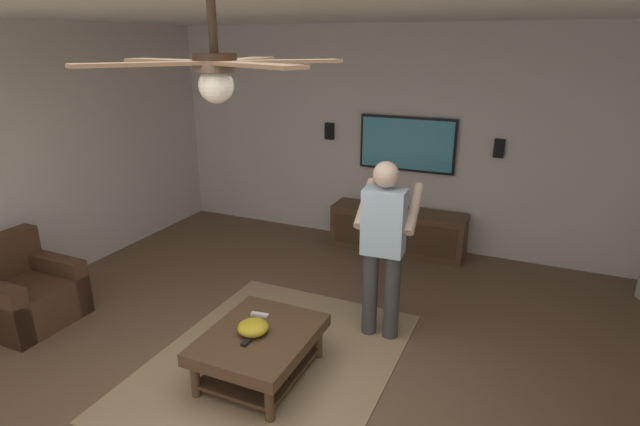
{
  "coord_description": "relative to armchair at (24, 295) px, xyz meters",
  "views": [
    {
      "loc": [
        -2.51,
        -1.59,
        2.58
      ],
      "look_at": [
        1.3,
        0.11,
        1.16
      ],
      "focal_mm": 28.4,
      "sensor_mm": 36.0,
      "label": 1
    }
  ],
  "objects": [
    {
      "name": "tv",
      "position": [
        3.4,
        -2.79,
        1.07
      ],
      "size": [
        0.05,
        1.22,
        0.69
      ],
      "rotation": [
        0.0,
        0.0,
        3.14
      ],
      "color": "black"
    },
    {
      "name": "vase_round",
      "position": [
        3.17,
        -2.45,
        0.38
      ],
      "size": [
        0.22,
        0.22,
        0.22
      ],
      "primitive_type": "sphere",
      "color": "red",
      "rests_on": "media_console"
    },
    {
      "name": "ground_plane",
      "position": [
        -0.28,
        -2.76,
        -0.28
      ],
      "size": [
        8.93,
        8.93,
        0.0
      ],
      "primitive_type": "plane",
      "color": "brown"
    },
    {
      "name": "armchair",
      "position": [
        0.0,
        0.0,
        0.0
      ],
      "size": [
        0.81,
        0.82,
        0.82
      ],
      "rotation": [
        0.0,
        0.0,
        -1.58
      ],
      "color": "#472D1E",
      "rests_on": "ground"
    },
    {
      "name": "wall_speaker_left",
      "position": [
        3.41,
        -3.89,
        1.11
      ],
      "size": [
        0.06,
        0.12,
        0.22
      ],
      "primitive_type": "cube",
      "color": "black"
    },
    {
      "name": "person_standing",
      "position": [
        1.17,
        -3.19,
        0.65
      ],
      "size": [
        0.55,
        0.56,
        1.64
      ],
      "rotation": [
        0.0,
        0.0,
        0.06
      ],
      "color": "#3F3F3F",
      "rests_on": "ground"
    },
    {
      "name": "wall_speaker_right",
      "position": [
        3.41,
        -1.72,
        1.16
      ],
      "size": [
        0.06,
        0.12,
        0.22
      ],
      "primitive_type": "cube",
      "color": "black"
    },
    {
      "name": "ceiling_fan",
      "position": [
        -0.82,
        -2.97,
        2.18
      ],
      "size": [
        1.14,
        1.17,
        0.46
      ],
      "color": "#4C3828"
    },
    {
      "name": "remote_black",
      "position": [
        0.03,
        -2.5,
        0.13
      ],
      "size": [
        0.15,
        0.05,
        0.02
      ],
      "primitive_type": "cube",
      "rotation": [
        0.0,
        0.0,
        3.12
      ],
      "color": "black",
      "rests_on": "coffee_table"
    },
    {
      "name": "bowl",
      "position": [
        0.15,
        -2.47,
        0.18
      ],
      "size": [
        0.25,
        0.25,
        0.11
      ],
      "primitive_type": "ellipsoid",
      "color": "gold",
      "rests_on": "coffee_table"
    },
    {
      "name": "area_rug",
      "position": [
        0.38,
        -2.51,
        -0.27
      ],
      "size": [
        2.46,
        1.93,
        0.01
      ],
      "primitive_type": "cube",
      "color": "#9E8460",
      "rests_on": "ground"
    },
    {
      "name": "wall_back_tv",
      "position": [
        3.49,
        -2.76,
        1.12
      ],
      "size": [
        0.1,
        6.74,
        2.79
      ],
      "primitive_type": "cube",
      "color": "silver",
      "rests_on": "ground"
    },
    {
      "name": "media_console",
      "position": [
        3.16,
        -2.79,
        -0.0
      ],
      "size": [
        0.45,
        1.7,
        0.55
      ],
      "rotation": [
        0.0,
        0.0,
        3.14
      ],
      "color": "#513823",
      "rests_on": "ground"
    },
    {
      "name": "remote_white",
      "position": [
        0.4,
        -2.38,
        0.13
      ],
      "size": [
        0.07,
        0.15,
        0.02
      ],
      "primitive_type": "cube",
      "rotation": [
        0.0,
        0.0,
        1.72
      ],
      "color": "white",
      "rests_on": "coffee_table"
    },
    {
      "name": "coffee_table",
      "position": [
        0.18,
        -2.51,
        0.02
      ],
      "size": [
        1.0,
        0.8,
        0.4
      ],
      "color": "#513823",
      "rests_on": "ground"
    }
  ]
}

